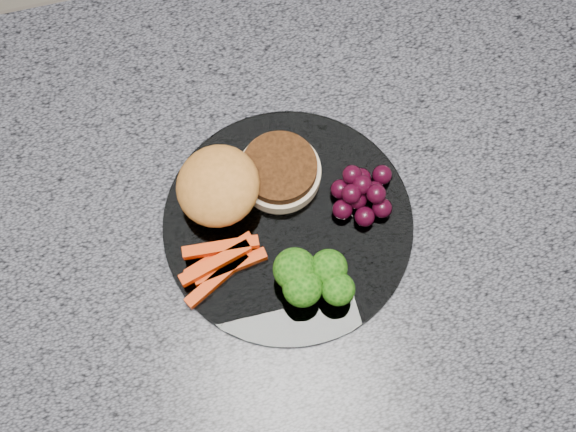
{
  "coord_description": "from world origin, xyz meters",
  "views": [
    {
      "loc": [
        0.03,
        -0.3,
        1.69
      ],
      "look_at": [
        0.1,
        -0.03,
        0.93
      ],
      "focal_mm": 50.0,
      "sensor_mm": 36.0,
      "label": 1
    }
  ],
  "objects_px": {
    "island_cabinet": "(224,320)",
    "plate": "(288,224)",
    "grape_bunch": "(362,193)",
    "burger": "(240,182)"
  },
  "relations": [
    {
      "from": "burger",
      "to": "plate",
      "type": "bearing_deg",
      "value": -69.58
    },
    {
      "from": "burger",
      "to": "grape_bunch",
      "type": "relative_size",
      "value": 2.47
    },
    {
      "from": "island_cabinet",
      "to": "grape_bunch",
      "type": "xyz_separation_m",
      "value": [
        0.18,
        -0.02,
        0.49
      ]
    },
    {
      "from": "burger",
      "to": "grape_bunch",
      "type": "distance_m",
      "value": 0.13
    },
    {
      "from": "island_cabinet",
      "to": "plate",
      "type": "bearing_deg",
      "value": -17.03
    },
    {
      "from": "grape_bunch",
      "to": "burger",
      "type": "bearing_deg",
      "value": 161.65
    },
    {
      "from": "island_cabinet",
      "to": "grape_bunch",
      "type": "distance_m",
      "value": 0.52
    },
    {
      "from": "grape_bunch",
      "to": "plate",
      "type": "bearing_deg",
      "value": -174.34
    },
    {
      "from": "plate",
      "to": "grape_bunch",
      "type": "xyz_separation_m",
      "value": [
        0.08,
        0.01,
        0.02
      ]
    },
    {
      "from": "plate",
      "to": "grape_bunch",
      "type": "distance_m",
      "value": 0.08
    }
  ]
}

